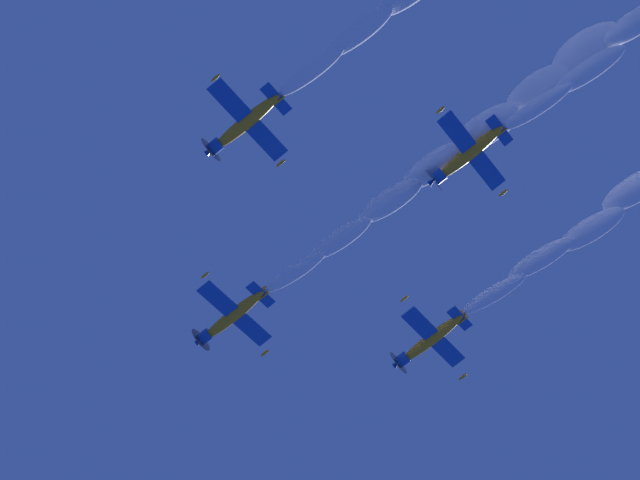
{
  "coord_description": "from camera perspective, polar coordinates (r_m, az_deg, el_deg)",
  "views": [
    {
      "loc": [
        7.63,
        36.84,
        1.45
      ],
      "look_at": [
        -2.8,
        4.99,
        80.12
      ],
      "focal_mm": 62.94,
      "sensor_mm": 36.0,
      "label": 1
    }
  ],
  "objects": [
    {
      "name": "airplane_lead",
      "position": [
        87.23,
        -4.54,
        -3.92
      ],
      "size": [
        6.87,
        6.63,
        2.99
      ],
      "color": "orange"
    },
    {
      "name": "airplane_left_wingman",
      "position": [
        80.5,
        -3.88,
        5.9
      ],
      "size": [
        6.92,
        6.63,
        2.93
      ],
      "color": "orange"
    },
    {
      "name": "airplane_right_wingman",
      "position": [
        88.21,
        5.59,
        -5.1
      ],
      "size": [
        6.78,
        6.65,
        2.95
      ],
      "color": "orange"
    },
    {
      "name": "airplane_slot_tail",
      "position": [
        82.64,
        7.49,
        4.32
      ],
      "size": [
        6.91,
        6.6,
        3.06
      ],
      "color": "orange"
    },
    {
      "name": "smoke_trail_lead",
      "position": [
        84.14,
        8.62,
        5.76
      ],
      "size": [
        20.24,
        28.64,
        4.77
      ],
      "color": "white"
    }
  ]
}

